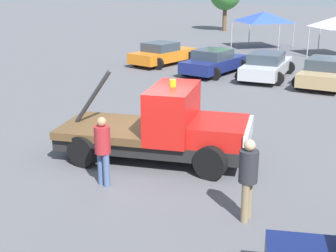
% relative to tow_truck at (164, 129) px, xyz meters
% --- Properties ---
extents(ground_plane, '(160.00, 160.00, 0.00)m').
position_rel_tow_truck_xyz_m(ground_plane, '(-0.31, -0.09, -0.92)').
color(ground_plane, '#545459').
extents(tow_truck, '(5.73, 3.56, 2.51)m').
position_rel_tow_truck_xyz_m(tow_truck, '(0.00, 0.00, 0.00)').
color(tow_truck, black).
rests_on(tow_truck, ground).
extents(person_near_truck, '(0.40, 0.40, 1.81)m').
position_rel_tow_truck_xyz_m(person_near_truck, '(3.32, -2.10, 0.13)').
color(person_near_truck, '#847051').
rests_on(person_near_truck, ground).
extents(person_at_hood, '(0.39, 0.39, 1.77)m').
position_rel_tow_truck_xyz_m(person_at_hood, '(-0.38, -2.26, 0.10)').
color(person_at_hood, '#475B84').
rests_on(person_at_hood, ground).
extents(parked_car_orange, '(2.78, 4.55, 1.34)m').
position_rel_tow_truck_xyz_m(parked_car_orange, '(-8.09, 13.15, -0.27)').
color(parked_car_orange, orange).
rests_on(parked_car_orange, ground).
extents(parked_car_navy, '(2.67, 4.48, 1.34)m').
position_rel_tow_truck_xyz_m(parked_car_navy, '(-4.20, 12.13, -0.27)').
color(parked_car_navy, navy).
rests_on(parked_car_navy, ground).
extents(parked_car_silver, '(2.78, 4.89, 1.34)m').
position_rel_tow_truck_xyz_m(parked_car_silver, '(-1.37, 12.46, -0.27)').
color(parked_car_silver, '#B7B7BC').
rests_on(parked_car_silver, ground).
extents(parked_car_tan, '(2.60, 4.84, 1.34)m').
position_rel_tow_truck_xyz_m(parked_car_tan, '(1.68, 12.36, -0.27)').
color(parked_car_tan, tan).
rests_on(parked_car_tan, ground).
extents(canopy_tent_blue, '(3.58, 3.58, 2.65)m').
position_rel_tow_truck_xyz_m(canopy_tent_blue, '(-5.33, 22.92, 1.36)').
color(canopy_tent_blue, '#9E9EA3').
rests_on(canopy_tent_blue, ground).
extents(traffic_cone, '(0.40, 0.40, 0.55)m').
position_rel_tow_truck_xyz_m(traffic_cone, '(-2.48, 2.84, -0.66)').
color(traffic_cone, black).
rests_on(traffic_cone, ground).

